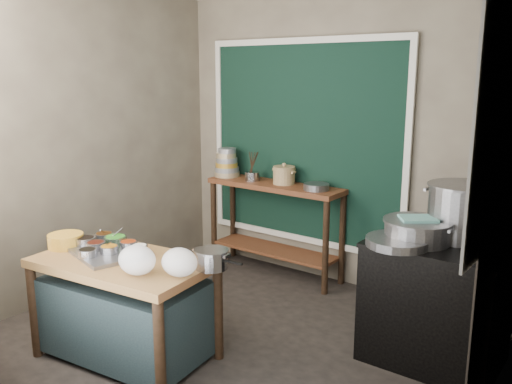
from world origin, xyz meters
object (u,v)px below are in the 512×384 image
Objects in this scene: stove_block at (435,304)px; utensil_cup at (253,176)px; yellow_basin at (66,241)px; saucepan at (211,259)px; steamer at (417,231)px; stock_pot at (462,212)px; condiment_tray at (106,251)px; prep_table at (125,309)px; back_counter at (275,229)px; ceramic_crock at (284,176)px.

utensil_cup is at bearing 162.07° from stove_block.
yellow_basin is 2.09m from utensil_cup.
utensil_cup is at bearing 116.19° from saucepan.
steamer reaches higher than yellow_basin.
stove_block is at bearing -17.93° from utensil_cup.
utensil_cup is (-0.99, 1.75, 0.18)m from saucepan.
utensil_cup is 2.29m from stock_pot.
yellow_basin is at bearing -165.95° from condiment_tray.
condiment_tray is (-0.20, 0.02, 0.39)m from prep_table.
saucepan is (1.18, 0.32, 0.01)m from yellow_basin.
utensil_cup is (-0.17, 1.98, 0.23)m from condiment_tray.
stock_pot reaches higher than prep_table.
yellow_basin is 1.22m from saucepan.
back_counter is at bearing 155.81° from steamer.
condiment_tray reaches higher than prep_table.
condiment_tray is at bearing -147.16° from stove_block.
yellow_basin is at bearing -168.09° from saucepan.
utensil_cup is at bearing 159.39° from steamer.
utensil_cup is at bearing -171.10° from ceramic_crock.
back_counter is 2.87× the size of stock_pot.
steamer is (-0.22, -0.26, -0.12)m from stock_pot.
stove_block is 0.56m from steamer.
stock_pot is at bearing -15.14° from back_counter.
utensil_cup reaches higher than condiment_tray.
steamer is (2.02, -0.76, -0.04)m from utensil_cup.
back_counter is 2.04m from condiment_tray.
condiment_tray is 3.85× the size of utensil_cup.
stove_block is at bearing 30.33° from yellow_basin.
stock_pot is at bearing 32.03° from prep_table.
condiment_tray is 2.56m from stock_pot.
yellow_basin is (-0.36, -0.09, 0.04)m from condiment_tray.
ceramic_crock is at bearing 163.50° from stock_pot.
stock_pot is (2.42, 1.57, 0.28)m from yellow_basin.
saucepan is at bearing -137.98° from stove_block.
stock_pot reaches higher than stove_block.
yellow_basin is at bearing -147.10° from stock_pot.
prep_table is 2.16m from ceramic_crock.
condiment_tray is 2.54× the size of ceramic_crock.
ceramic_crock is (-1.81, 0.75, 0.60)m from stove_block.
back_counter is 2.98× the size of steamer.
stove_block is at bearing 38.77° from saucepan.
saucepan is (-1.17, -1.05, 0.39)m from stove_block.
condiment_tray is at bearing -167.61° from saucepan.
saucepan is (0.62, 0.25, 0.44)m from prep_table.
condiment_tray is 2.22m from steamer.
saucepan is (0.82, 0.23, 0.05)m from condiment_tray.
stove_block is at bearing 23.11° from steamer.
stove_block is 2.34m from utensil_cup.
saucepan is 1.54× the size of utensil_cup.
stock_pot is at bearing -12.69° from utensil_cup.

